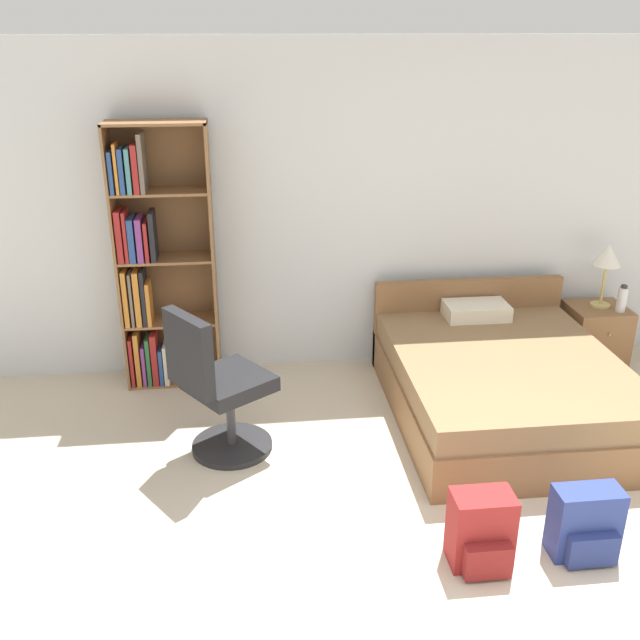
% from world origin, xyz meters
% --- Properties ---
extents(wall_back, '(9.00, 0.06, 2.60)m').
position_xyz_m(wall_back, '(0.00, 3.23, 1.30)').
color(wall_back, silver).
rests_on(wall_back, ground_plane).
extents(bookshelf, '(0.73, 0.32, 2.04)m').
position_xyz_m(bookshelf, '(-1.76, 2.99, 0.99)').
color(bookshelf, brown).
rests_on(bookshelf, ground_plane).
extents(bed, '(1.56, 1.94, 0.74)m').
position_xyz_m(bed, '(0.75, 2.19, 0.25)').
color(bed, brown).
rests_on(bed, ground_plane).
extents(office_chair, '(0.72, 0.70, 1.05)m').
position_xyz_m(office_chair, '(-1.29, 1.87, 0.49)').
color(office_chair, '#232326').
rests_on(office_chair, ground_plane).
extents(nightstand, '(0.46, 0.45, 0.51)m').
position_xyz_m(nightstand, '(1.82, 2.92, 0.25)').
color(nightstand, brown).
rests_on(nightstand, ground_plane).
extents(table_lamp, '(0.22, 0.22, 0.53)m').
position_xyz_m(table_lamp, '(1.84, 2.94, 0.92)').
color(table_lamp, tan).
rests_on(table_lamp, nightstand).
extents(water_bottle, '(0.08, 0.08, 0.22)m').
position_xyz_m(water_bottle, '(1.95, 2.81, 0.61)').
color(water_bottle, silver).
rests_on(water_bottle, nightstand).
extents(backpack_blue, '(0.36, 0.24, 0.41)m').
position_xyz_m(backpack_blue, '(0.67, 0.65, 0.19)').
color(backpack_blue, navy).
rests_on(backpack_blue, ground_plane).
extents(backpack_red, '(0.32, 0.28, 0.42)m').
position_xyz_m(backpack_red, '(0.09, 0.65, 0.20)').
color(backpack_red, maroon).
rests_on(backpack_red, ground_plane).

